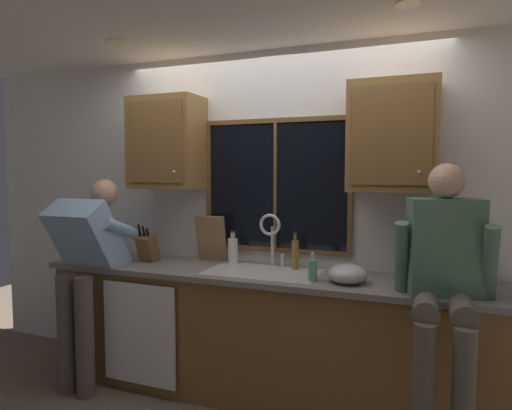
% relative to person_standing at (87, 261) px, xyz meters
% --- Properties ---
extents(back_wall, '(5.64, 0.12, 2.55)m').
position_rel_person_standing_xyz_m(back_wall, '(1.27, 0.68, 0.31)').
color(back_wall, silver).
rests_on(back_wall, floor).
extents(ceiling_downlight_left, '(0.14, 0.14, 0.01)m').
position_rel_person_standing_xyz_m(ceiling_downlight_left, '(0.30, 0.02, 1.58)').
color(ceiling_downlight_left, '#FFEAB2').
extents(ceiling_downlight_right, '(0.14, 0.14, 0.01)m').
position_rel_person_standing_xyz_m(ceiling_downlight_right, '(2.24, 0.02, 1.58)').
color(ceiling_downlight_right, '#FFEAB2').
extents(window_glass, '(1.10, 0.02, 0.95)m').
position_rel_person_standing_xyz_m(window_glass, '(1.28, 0.61, 0.56)').
color(window_glass, black).
extents(window_frame_top, '(1.17, 0.02, 0.04)m').
position_rel_person_standing_xyz_m(window_frame_top, '(1.28, 0.60, 1.05)').
color(window_frame_top, brown).
extents(window_frame_bottom, '(1.17, 0.02, 0.04)m').
position_rel_person_standing_xyz_m(window_frame_bottom, '(1.28, 0.60, 0.07)').
color(window_frame_bottom, brown).
extents(window_frame_left, '(0.03, 0.02, 0.95)m').
position_rel_person_standing_xyz_m(window_frame_left, '(0.72, 0.60, 0.56)').
color(window_frame_left, brown).
extents(window_frame_right, '(0.03, 0.02, 0.95)m').
position_rel_person_standing_xyz_m(window_frame_right, '(1.85, 0.60, 0.56)').
color(window_frame_right, brown).
extents(window_mullion_center, '(0.02, 0.02, 0.95)m').
position_rel_person_standing_xyz_m(window_mullion_center, '(1.28, 0.60, 0.56)').
color(window_mullion_center, brown).
extents(lower_cabinet_run, '(3.24, 0.58, 0.88)m').
position_rel_person_standing_xyz_m(lower_cabinet_run, '(1.27, 0.33, -0.53)').
color(lower_cabinet_run, brown).
rests_on(lower_cabinet_run, floor).
extents(countertop, '(3.30, 0.62, 0.04)m').
position_rel_person_standing_xyz_m(countertop, '(1.27, 0.31, -0.07)').
color(countertop, slate).
rests_on(countertop, lower_cabinet_run).
extents(dishwasher_front, '(0.60, 0.02, 0.74)m').
position_rel_person_standing_xyz_m(dishwasher_front, '(0.44, 0.01, -0.51)').
color(dishwasher_front, white).
extents(upper_cabinet_left, '(0.56, 0.36, 0.72)m').
position_rel_person_standing_xyz_m(upper_cabinet_left, '(0.42, 0.45, 0.89)').
color(upper_cabinet_left, olive).
extents(upper_cabinet_right, '(0.56, 0.36, 0.72)m').
position_rel_person_standing_xyz_m(upper_cabinet_right, '(2.15, 0.45, 0.89)').
color(upper_cabinet_right, olive).
extents(sink, '(0.80, 0.46, 0.21)m').
position_rel_person_standing_xyz_m(sink, '(1.28, 0.32, -0.14)').
color(sink, '#B7B7BC').
rests_on(sink, lower_cabinet_run).
extents(faucet, '(0.18, 0.09, 0.40)m').
position_rel_person_standing_xyz_m(faucet, '(1.29, 0.50, 0.21)').
color(faucet, silver).
rests_on(faucet, countertop).
extents(person_standing, '(0.53, 0.68, 1.57)m').
position_rel_person_standing_xyz_m(person_standing, '(0.00, 0.00, 0.00)').
color(person_standing, '#595147').
rests_on(person_standing, floor).
extents(person_sitting_on_counter, '(0.54, 0.64, 1.26)m').
position_rel_person_standing_xyz_m(person_sitting_on_counter, '(2.47, 0.05, 0.14)').
color(person_sitting_on_counter, '#595147').
rests_on(person_sitting_on_counter, countertop).
extents(knife_block, '(0.12, 0.18, 0.32)m').
position_rel_person_standing_xyz_m(knife_block, '(0.31, 0.33, 0.06)').
color(knife_block, brown).
rests_on(knife_block, countertop).
extents(cutting_board, '(0.25, 0.10, 0.37)m').
position_rel_person_standing_xyz_m(cutting_board, '(0.77, 0.53, 0.14)').
color(cutting_board, '#997047').
rests_on(cutting_board, countertop).
extents(mixing_bowl, '(0.25, 0.25, 0.13)m').
position_rel_person_standing_xyz_m(mixing_bowl, '(1.90, 0.23, 0.01)').
color(mixing_bowl, '#B7B7BC').
rests_on(mixing_bowl, countertop).
extents(soap_dispenser, '(0.06, 0.07, 0.19)m').
position_rel_person_standing_xyz_m(soap_dispenser, '(1.68, 0.19, 0.03)').
color(soap_dispenser, '#59A566').
rests_on(soap_dispenser, countertop).
extents(bottle_green_glass, '(0.07, 0.07, 0.26)m').
position_rel_person_standing_xyz_m(bottle_green_glass, '(0.98, 0.49, 0.06)').
color(bottle_green_glass, silver).
rests_on(bottle_green_glass, countertop).
extents(bottle_tall_clear, '(0.05, 0.05, 0.28)m').
position_rel_person_standing_xyz_m(bottle_tall_clear, '(1.48, 0.49, 0.07)').
color(bottle_tall_clear, olive).
rests_on(bottle_tall_clear, countertop).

